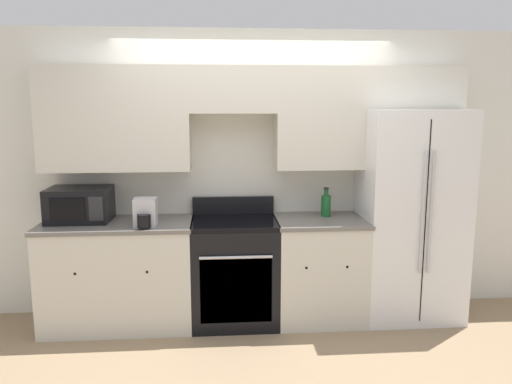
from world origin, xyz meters
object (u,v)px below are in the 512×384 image
Objects in this scene: oven_range at (235,270)px; bottle at (326,205)px; refrigerator at (410,215)px; microwave at (80,204)px.

bottle is at bearing 7.33° from oven_range.
refrigerator is at bearing -5.43° from bottle.
bottle reaches higher than oven_range.
refrigerator is 3.60× the size of microwave.
refrigerator is (1.59, 0.04, 0.47)m from oven_range.
microwave is at bearing 179.01° from refrigerator.
microwave is (-2.93, 0.05, 0.13)m from refrigerator.
oven_range is 1.66m from refrigerator.
microwave is 1.99× the size of bottle.
oven_range is 2.08× the size of microwave.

